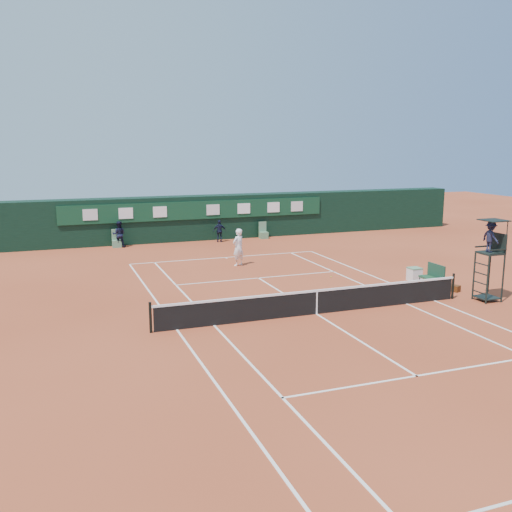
{
  "coord_description": "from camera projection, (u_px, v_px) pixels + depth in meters",
  "views": [
    {
      "loc": [
        -9.52,
        -19.07,
        6.47
      ],
      "look_at": [
        -0.28,
        6.0,
        1.2
      ],
      "focal_mm": 40.0,
      "sensor_mm": 36.0,
      "label": 1
    }
  ],
  "objects": [
    {
      "name": "court_lines",
      "position": [
        316.0,
        314.0,
        22.04
      ],
      "size": [
        11.05,
        23.85,
        0.01
      ],
      "color": "white",
      "rests_on": "ground"
    },
    {
      "name": "tennis_net",
      "position": [
        317.0,
        301.0,
        21.94
      ],
      "size": [
        12.9,
        0.1,
        1.1
      ],
      "color": "black",
      "rests_on": "ground"
    },
    {
      "name": "player_bench",
      "position": [
        433.0,
        275.0,
        25.95
      ],
      "size": [
        0.56,
        1.2,
        1.1
      ],
      "color": "#1A4227",
      "rests_on": "ground"
    },
    {
      "name": "player",
      "position": [
        238.0,
        247.0,
        30.61
      ],
      "size": [
        0.87,
        0.76,
        2.02
      ],
      "primitive_type": "imported",
      "rotation": [
        0.0,
        0.0,
        3.61
      ],
      "color": "white",
      "rests_on": "ground"
    },
    {
      "name": "back_wall",
      "position": [
        196.0,
        218.0,
        39.0
      ],
      "size": [
        40.0,
        1.65,
        3.0
      ],
      "color": "black",
      "rests_on": "ground"
    },
    {
      "name": "ground",
      "position": [
        316.0,
        314.0,
        22.04
      ],
      "size": [
        90.0,
        90.0,
        0.0
      ],
      "primitive_type": "plane",
      "color": "#B44B2A",
      "rests_on": "ground"
    },
    {
      "name": "cooler",
      "position": [
        414.0,
        274.0,
        27.35
      ],
      "size": [
        0.57,
        0.57,
        0.65
      ],
      "color": "white",
      "rests_on": "ground"
    },
    {
      "name": "linesman_chair_right",
      "position": [
        263.0,
        234.0,
        39.6
      ],
      "size": [
        0.55,
        0.5,
        1.15
      ],
      "color": "#55825B",
      "rests_on": "ground"
    },
    {
      "name": "linesman_chair_left",
      "position": [
        117.0,
        242.0,
        36.21
      ],
      "size": [
        0.55,
        0.5,
        1.15
      ],
      "color": "#578664",
      "rests_on": "ground"
    },
    {
      "name": "tennis_ball",
      "position": [
        331.0,
        277.0,
        28.1
      ],
      "size": [
        0.06,
        0.06,
        0.06
      ],
      "primitive_type": "sphere",
      "color": "#B5D331",
      "rests_on": "ground"
    },
    {
      "name": "ball_kid_right",
      "position": [
        220.0,
        231.0,
        38.11
      ],
      "size": [
        0.91,
        0.5,
        1.48
      ],
      "primitive_type": "imported",
      "rotation": [
        0.0,
        0.0,
        2.97
      ],
      "color": "black",
      "rests_on": "ground"
    },
    {
      "name": "tennis_bag",
      "position": [
        451.0,
        288.0,
        25.5
      ],
      "size": [
        0.6,
        0.83,
        0.29
      ],
      "primitive_type": "cube",
      "rotation": [
        0.0,
        0.0,
        0.4
      ],
      "color": "black",
      "rests_on": "ground"
    },
    {
      "name": "umpire_chair",
      "position": [
        491.0,
        243.0,
        23.44
      ],
      "size": [
        0.96,
        0.95,
        3.42
      ],
      "color": "black",
      "rests_on": "ground"
    },
    {
      "name": "ball_kid_left",
      "position": [
        119.0,
        234.0,
        36.08
      ],
      "size": [
        0.92,
        0.77,
        1.68
      ],
      "primitive_type": "imported",
      "rotation": [
        0.0,
        0.0,
        2.96
      ],
      "color": "black",
      "rests_on": "ground"
    }
  ]
}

